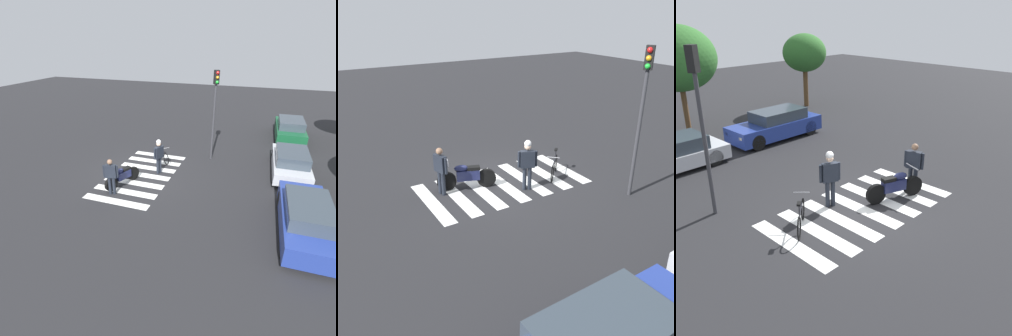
% 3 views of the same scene
% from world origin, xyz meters
% --- Properties ---
extents(ground_plane, '(60.00, 60.00, 0.00)m').
position_xyz_m(ground_plane, '(0.00, 0.00, 0.00)').
color(ground_plane, '#232326').
extents(police_motorcycle, '(2.00, 0.93, 1.05)m').
position_xyz_m(police_motorcycle, '(1.24, -0.38, 0.47)').
color(police_motorcycle, black).
rests_on(police_motorcycle, ground_plane).
extents(leaning_bicycle, '(1.24, 1.21, 0.99)m').
position_xyz_m(leaning_bicycle, '(-2.01, 0.41, 0.37)').
color(leaning_bicycle, black).
rests_on(leaning_bicycle, ground_plane).
extents(officer_on_foot, '(0.64, 0.38, 1.83)m').
position_xyz_m(officer_on_foot, '(-0.51, 0.79, 1.06)').
color(officer_on_foot, '#1E232D').
rests_on(officer_on_foot, ground_plane).
extents(officer_by_motorcycle, '(0.32, 0.65, 1.69)m').
position_xyz_m(officer_by_motorcycle, '(2.16, -0.43, 0.96)').
color(officer_by_motorcycle, '#1E232D').
rests_on(officer_by_motorcycle, ground_plane).
extents(crosswalk_stripes, '(5.85, 3.07, 0.01)m').
position_xyz_m(crosswalk_stripes, '(-0.00, 0.00, 0.00)').
color(crosswalk_stripes, silver).
rests_on(crosswalk_stripes, ground_plane).
extents(car_blue_hatchback, '(4.49, 1.74, 1.37)m').
position_xyz_m(car_blue_hatchback, '(2.35, 7.41, 0.67)').
color(car_blue_hatchback, black).
rests_on(car_blue_hatchback, ground_plane).
extents(traffic_light_pole, '(0.36, 0.33, 4.89)m').
position_xyz_m(traffic_light_pole, '(-3.25, 2.96, 3.23)').
color(traffic_light_pole, '#38383D').
rests_on(traffic_light_pole, ground_plane).
extents(street_tree_mid, '(3.58, 3.58, 5.10)m').
position_xyz_m(street_tree_mid, '(-0.11, 11.36, 3.56)').
color(street_tree_mid, brown).
rests_on(street_tree_mid, ground_plane).
extents(street_tree_far, '(2.63, 2.63, 4.36)m').
position_xyz_m(street_tree_far, '(7.60, 11.36, 3.22)').
color(street_tree_far, brown).
rests_on(street_tree_far, ground_plane).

